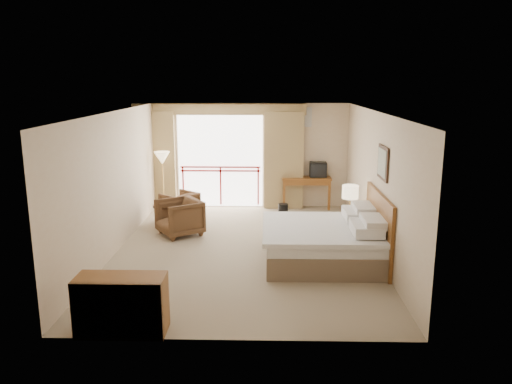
{
  "coord_description": "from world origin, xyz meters",
  "views": [
    {
      "loc": [
        0.43,
        -9.35,
        3.29
      ],
      "look_at": [
        0.2,
        0.4,
        1.08
      ],
      "focal_mm": 35.0,
      "sensor_mm": 36.0,
      "label": 1
    }
  ],
  "objects_px": {
    "tv": "(318,170)",
    "side_table": "(165,213)",
    "armchair_far": "(180,219)",
    "nightstand": "(349,227)",
    "desk": "(306,183)",
    "wastebasket": "(283,210)",
    "floor_lamp": "(162,160)",
    "dresser": "(121,305)",
    "armchair_near": "(180,235)",
    "bed": "(325,242)",
    "table_lamp": "(350,193)"
  },
  "relations": [
    {
      "from": "table_lamp",
      "to": "armchair_near",
      "type": "height_order",
      "value": "table_lamp"
    },
    {
      "from": "tv",
      "to": "side_table",
      "type": "relative_size",
      "value": 0.77
    },
    {
      "from": "armchair_far",
      "to": "nightstand",
      "type": "bearing_deg",
      "value": 107.66
    },
    {
      "from": "nightstand",
      "to": "wastebasket",
      "type": "distance_m",
      "value": 2.29
    },
    {
      "from": "table_lamp",
      "to": "tv",
      "type": "bearing_deg",
      "value": 98.67
    },
    {
      "from": "desk",
      "to": "dresser",
      "type": "height_order",
      "value": "desk"
    },
    {
      "from": "wastebasket",
      "to": "floor_lamp",
      "type": "xyz_separation_m",
      "value": [
        -3.01,
        0.32,
        1.17
      ]
    },
    {
      "from": "dresser",
      "to": "table_lamp",
      "type": "bearing_deg",
      "value": 49.32
    },
    {
      "from": "nightstand",
      "to": "armchair_near",
      "type": "relative_size",
      "value": 0.64
    },
    {
      "from": "tv",
      "to": "side_table",
      "type": "height_order",
      "value": "tv"
    },
    {
      "from": "desk",
      "to": "wastebasket",
      "type": "distance_m",
      "value": 1.19
    },
    {
      "from": "armchair_near",
      "to": "bed",
      "type": "bearing_deg",
      "value": 28.74
    },
    {
      "from": "tv",
      "to": "armchair_far",
      "type": "relative_size",
      "value": 0.58
    },
    {
      "from": "nightstand",
      "to": "tv",
      "type": "height_order",
      "value": "tv"
    },
    {
      "from": "tv",
      "to": "dresser",
      "type": "xyz_separation_m",
      "value": [
        -3.22,
        -6.68,
        -0.62
      ]
    },
    {
      "from": "tv",
      "to": "armchair_far",
      "type": "xyz_separation_m",
      "value": [
        -3.4,
        -1.22,
        -1.01
      ]
    },
    {
      "from": "tv",
      "to": "bed",
      "type": "bearing_deg",
      "value": -96.57
    },
    {
      "from": "desk",
      "to": "armchair_near",
      "type": "height_order",
      "value": "desk"
    },
    {
      "from": "dresser",
      "to": "armchair_near",
      "type": "bearing_deg",
      "value": 90.9
    },
    {
      "from": "table_lamp",
      "to": "armchair_far",
      "type": "height_order",
      "value": "table_lamp"
    },
    {
      "from": "side_table",
      "to": "armchair_far",
      "type": "bearing_deg",
      "value": 76.49
    },
    {
      "from": "table_lamp",
      "to": "dresser",
      "type": "relative_size",
      "value": 0.5
    },
    {
      "from": "armchair_near",
      "to": "desk",
      "type": "bearing_deg",
      "value": 96.88
    },
    {
      "from": "bed",
      "to": "armchair_far",
      "type": "bearing_deg",
      "value": 139.06
    },
    {
      "from": "wastebasket",
      "to": "armchair_near",
      "type": "bearing_deg",
      "value": -145.21
    },
    {
      "from": "armchair_far",
      "to": "dresser",
      "type": "height_order",
      "value": "dresser"
    },
    {
      "from": "desk",
      "to": "tv",
      "type": "relative_size",
      "value": 2.95
    },
    {
      "from": "desk",
      "to": "floor_lamp",
      "type": "xyz_separation_m",
      "value": [
        -3.63,
        -0.58,
        0.68
      ]
    },
    {
      "from": "side_table",
      "to": "floor_lamp",
      "type": "height_order",
      "value": "floor_lamp"
    },
    {
      "from": "table_lamp",
      "to": "wastebasket",
      "type": "height_order",
      "value": "table_lamp"
    },
    {
      "from": "bed",
      "to": "floor_lamp",
      "type": "height_order",
      "value": "floor_lamp"
    },
    {
      "from": "floor_lamp",
      "to": "desk",
      "type": "bearing_deg",
      "value": 9.09
    },
    {
      "from": "armchair_far",
      "to": "floor_lamp",
      "type": "height_order",
      "value": "floor_lamp"
    },
    {
      "from": "desk",
      "to": "armchair_far",
      "type": "relative_size",
      "value": 1.71
    },
    {
      "from": "bed",
      "to": "desk",
      "type": "bearing_deg",
      "value": 90.83
    },
    {
      "from": "tv",
      "to": "armchair_near",
      "type": "xyz_separation_m",
      "value": [
        -3.19,
        -2.42,
        -1.01
      ]
    },
    {
      "from": "wastebasket",
      "to": "dresser",
      "type": "bearing_deg",
      "value": -111.54
    },
    {
      "from": "side_table",
      "to": "nightstand",
      "type": "bearing_deg",
      "value": -9.71
    },
    {
      "from": "bed",
      "to": "armchair_near",
      "type": "xyz_separation_m",
      "value": [
        -2.95,
        1.54,
        -0.38
      ]
    },
    {
      "from": "table_lamp",
      "to": "desk",
      "type": "distance_m",
      "value": 2.83
    },
    {
      "from": "nightstand",
      "to": "floor_lamp",
      "type": "distance_m",
      "value": 4.96
    },
    {
      "from": "nightstand",
      "to": "tv",
      "type": "xyz_separation_m",
      "value": [
        -0.4,
        2.7,
        0.74
      ]
    },
    {
      "from": "dresser",
      "to": "armchair_far",
      "type": "bearing_deg",
      "value": 93.19
    },
    {
      "from": "bed",
      "to": "armchair_near",
      "type": "relative_size",
      "value": 2.48
    },
    {
      "from": "armchair_near",
      "to": "nightstand",
      "type": "bearing_deg",
      "value": 51.83
    },
    {
      "from": "nightstand",
      "to": "wastebasket",
      "type": "bearing_deg",
      "value": 127.25
    },
    {
      "from": "desk",
      "to": "wastebasket",
      "type": "height_order",
      "value": "desk"
    },
    {
      "from": "nightstand",
      "to": "side_table",
      "type": "xyz_separation_m",
      "value": [
        -4.0,
        0.68,
        0.11
      ]
    },
    {
      "from": "dresser",
      "to": "nightstand",
      "type": "bearing_deg",
      "value": 48.96
    },
    {
      "from": "table_lamp",
      "to": "tv",
      "type": "distance_m",
      "value": 2.68
    }
  ]
}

